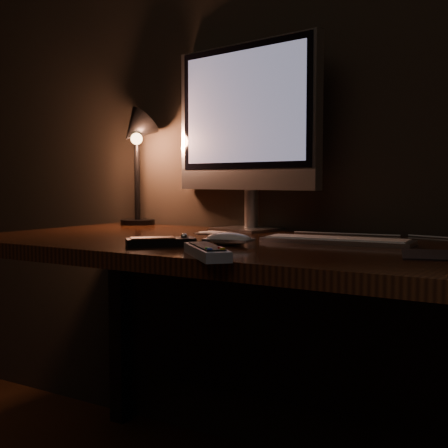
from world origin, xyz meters
The scene contains 9 objects.
desk centered at (0.00, 1.93, 0.62)m, with size 1.60×0.75×0.75m.
monitor centered at (-0.20, 2.17, 1.10)m, with size 0.56×0.20×0.59m.
keyboard centered at (0.21, 1.95, 0.76)m, with size 0.39×0.11×0.01m, color silver.
mouse centered at (0.00, 1.75, 0.76)m, with size 0.12×0.06×0.02m, color white.
media_remote centered at (-0.12, 1.64, 0.76)m, with size 0.16×0.16×0.03m.
tv_remote centered at (0.09, 1.52, 0.76)m, with size 0.20×0.19×0.03m.
papers centered at (-0.21, 2.01, 0.75)m, with size 0.10×0.07×0.01m, color white.
desk_lamp centered at (-0.64, 2.15, 1.03)m, with size 0.19×0.21×0.42m.
cable centered at (0.30, 2.19, 0.75)m, with size 0.01×0.01×0.61m, color white.
Camera 1 is at (0.83, 0.44, 0.91)m, focal length 50.00 mm.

